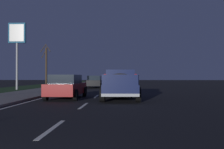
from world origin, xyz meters
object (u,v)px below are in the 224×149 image
(sedan_tan, at_px, (102,80))
(gas_price_sign, at_px, (17,39))
(sedan_black, at_px, (95,82))
(bare_tree_far, at_px, (46,65))
(sedan_red, at_px, (67,86))
(pickup_truck, at_px, (120,84))

(sedan_tan, distance_m, gas_price_sign, 19.55)
(sedan_tan, bearing_deg, sedan_black, -179.41)
(sedan_black, distance_m, bare_tree_far, 9.59)
(sedan_black, relative_size, sedan_red, 1.00)
(pickup_truck, xyz_separation_m, bare_tree_far, (20.19, 11.42, 2.14))
(pickup_truck, xyz_separation_m, sedan_red, (0.15, 3.49, -0.20))
(pickup_truck, distance_m, sedan_red, 3.50)
(sedan_red, bearing_deg, sedan_black, -0.05)
(sedan_black, relative_size, sedan_tan, 0.99)
(sedan_black, height_order, gas_price_sign, gas_price_sign)
(pickup_truck, bearing_deg, bare_tree_far, 29.49)
(gas_price_sign, bearing_deg, pickup_truck, -132.11)
(sedan_tan, xyz_separation_m, sedan_red, (-27.46, -0.11, 0.00))
(pickup_truck, distance_m, bare_tree_far, 23.30)
(sedan_red, distance_m, gas_price_sign, 13.73)
(bare_tree_far, bearing_deg, sedan_black, -121.35)
(sedan_tan, height_order, gas_price_sign, gas_price_sign)
(sedan_black, xyz_separation_m, gas_price_sign, (-5.04, 7.94, 4.72))
(sedan_tan, bearing_deg, pickup_truck, -172.57)
(sedan_tan, bearing_deg, sedan_red, -179.76)
(sedan_red, bearing_deg, gas_price_sign, 37.94)
(gas_price_sign, bearing_deg, sedan_red, -142.06)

